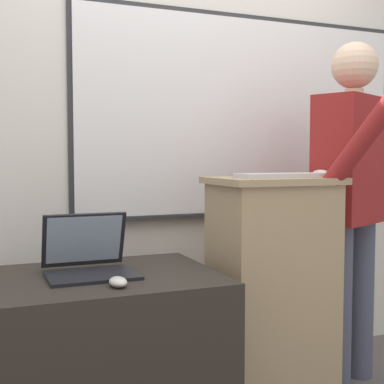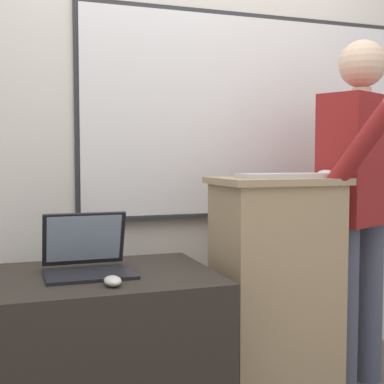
% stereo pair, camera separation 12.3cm
% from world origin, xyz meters
% --- Properties ---
extents(back_wall, '(6.40, 0.17, 2.64)m').
position_xyz_m(back_wall, '(0.02, 1.13, 1.32)').
color(back_wall, silver).
rests_on(back_wall, ground_plane).
extents(lectern_podium, '(0.56, 0.41, 1.06)m').
position_xyz_m(lectern_podium, '(0.34, 0.50, 0.53)').
color(lectern_podium, tan).
rests_on(lectern_podium, ground_plane).
extents(side_desk, '(1.02, 0.67, 0.70)m').
position_xyz_m(side_desk, '(-0.55, 0.38, 0.35)').
color(side_desk, '#28231E').
rests_on(side_desk, ground_plane).
extents(person_presenter, '(0.64, 0.70, 1.71)m').
position_xyz_m(person_presenter, '(0.82, 0.54, 1.00)').
color(person_presenter, '#474C60').
rests_on(person_presenter, ground_plane).
extents(laptop, '(0.33, 0.32, 0.23)m').
position_xyz_m(laptop, '(-0.52, 0.44, 0.77)').
color(laptop, black).
rests_on(laptop, side_desk).
extents(wireless_keyboard, '(0.42, 0.14, 0.02)m').
position_xyz_m(wireless_keyboard, '(0.35, 0.44, 1.07)').
color(wireless_keyboard, silver).
rests_on(wireless_keyboard, lectern_podium).
extents(computer_mouse_by_laptop, '(0.06, 0.10, 0.03)m').
position_xyz_m(computer_mouse_by_laptop, '(-0.46, 0.18, 0.72)').
color(computer_mouse_by_laptop, silver).
rests_on(computer_mouse_by_laptop, side_desk).
extents(computer_mouse_by_keyboard, '(0.06, 0.10, 0.03)m').
position_xyz_m(computer_mouse_by_keyboard, '(0.57, 0.45, 1.08)').
color(computer_mouse_by_keyboard, silver).
rests_on(computer_mouse_by_keyboard, lectern_podium).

